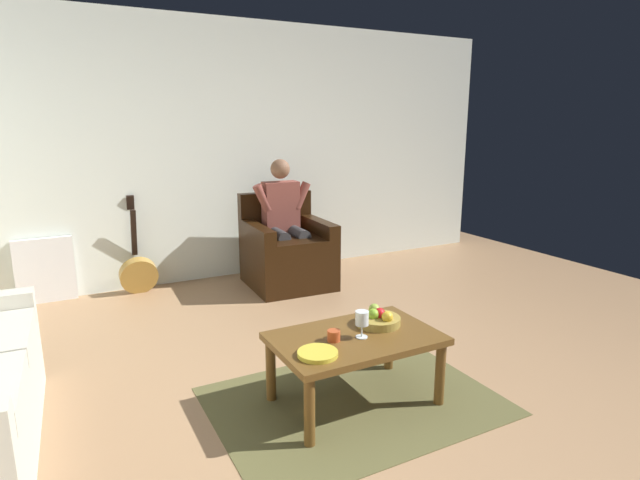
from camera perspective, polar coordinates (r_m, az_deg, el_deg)
name	(u,v)px	position (r m, az deg, el deg)	size (l,w,h in m)	color
ground_plane	(411,410)	(3.24, 9.95, -17.97)	(7.49, 7.49, 0.00)	#A37B56
wall_back	(231,152)	(5.61, -9.76, 9.56)	(6.48, 0.06, 2.67)	white
rug	(354,401)	(3.28, 3.80, -17.26)	(1.67, 1.22, 0.01)	brown
armchair	(287,253)	(5.30, -3.69, -1.48)	(0.82, 0.86, 0.92)	black
person_seated	(285,218)	(5.26, -3.89, 2.41)	(0.63, 0.55, 1.28)	brown
coffee_table	(355,345)	(3.11, 3.90, -11.48)	(0.97, 0.62, 0.43)	brown
guitar	(138,272)	(5.36, -19.38, -3.31)	(0.36, 0.29, 0.95)	#B18439
radiator	(45,270)	(5.42, -28.03, -2.97)	(0.50, 0.06, 0.61)	white
wine_glass_near	(362,320)	(3.02, 4.64, -8.76)	(0.08, 0.08, 0.16)	silver
fruit_bowl	(378,319)	(3.24, 6.45, -8.62)	(0.27, 0.27, 0.11)	olive
decorative_dish	(318,353)	(2.84, -0.26, -12.39)	(0.22, 0.22, 0.02)	gold
candle_jar	(334,336)	(3.00, 1.53, -10.48)	(0.08, 0.08, 0.06)	#B14620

